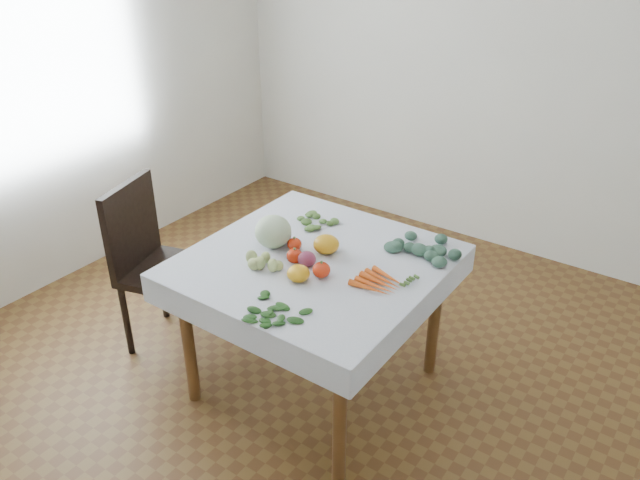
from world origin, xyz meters
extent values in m
plane|color=brown|center=(0.00, 0.00, 0.00)|extent=(4.00, 4.00, 0.00)
cube|color=silver|center=(0.00, 2.00, 1.35)|extent=(4.00, 0.04, 2.70)
cube|color=silver|center=(-2.00, 0.00, 1.35)|extent=(0.04, 4.00, 2.70)
cube|color=brown|center=(0.00, 0.00, 0.73)|extent=(1.00, 1.00, 0.04)
cylinder|color=brown|center=(-0.44, -0.44, 0.35)|extent=(0.06, 0.06, 0.71)
cylinder|color=brown|center=(0.44, -0.44, 0.35)|extent=(0.06, 0.06, 0.71)
cylinder|color=brown|center=(-0.44, 0.44, 0.35)|extent=(0.06, 0.06, 0.71)
cylinder|color=brown|center=(0.44, 0.44, 0.35)|extent=(0.06, 0.06, 0.71)
cube|color=white|center=(0.00, 0.00, 0.75)|extent=(1.12, 1.12, 0.01)
cube|color=black|center=(-0.87, -0.16, 0.46)|extent=(0.53, 0.53, 0.04)
cube|color=black|center=(-1.05, -0.21, 0.72)|extent=(0.16, 0.42, 0.47)
cylinder|color=black|center=(-0.99, -0.39, 0.22)|extent=(0.04, 0.04, 0.44)
cylinder|color=black|center=(-0.64, -0.28, 0.22)|extent=(0.04, 0.04, 0.44)
cylinder|color=black|center=(-1.09, -0.03, 0.22)|extent=(0.04, 0.04, 0.44)
cylinder|color=black|center=(-0.74, 0.07, 0.22)|extent=(0.04, 0.04, 0.44)
ellipsoid|color=beige|center=(-0.24, -0.01, 0.84)|extent=(0.21, 0.21, 0.16)
ellipsoid|color=red|center=(-0.13, 0.02, 0.79)|extent=(0.09, 0.09, 0.06)
ellipsoid|color=red|center=(-0.01, 0.09, 0.79)|extent=(0.10, 0.10, 0.07)
ellipsoid|color=red|center=(-0.06, -0.08, 0.79)|extent=(0.09, 0.09, 0.07)
ellipsoid|color=red|center=(0.11, -0.11, 0.79)|extent=(0.09, 0.09, 0.07)
ellipsoid|color=gold|center=(0.01, 0.08, 0.80)|extent=(0.16, 0.16, 0.09)
ellipsoid|color=gold|center=(0.05, -0.19, 0.79)|extent=(0.12, 0.12, 0.07)
ellipsoid|color=#591932|center=(-0.23, 0.05, 0.79)|extent=(0.11, 0.11, 0.07)
ellipsoid|color=#591932|center=(0.01, -0.07, 0.79)|extent=(0.09, 0.09, 0.07)
ellipsoid|color=#ADC16F|center=(-0.14, -0.20, 0.78)|extent=(0.06, 0.06, 0.05)
ellipsoid|color=#ADC16F|center=(-0.17, -0.19, 0.78)|extent=(0.06, 0.06, 0.05)
ellipsoid|color=#ADC16F|center=(-0.14, -0.22, 0.78)|extent=(0.06, 0.06, 0.05)
ellipsoid|color=#ADC16F|center=(-0.13, -0.17, 0.78)|extent=(0.06, 0.06, 0.05)
ellipsoid|color=#ADC16F|center=(-0.21, -0.21, 0.78)|extent=(0.06, 0.06, 0.05)
ellipsoid|color=#ADC16F|center=(-0.08, -0.22, 0.78)|extent=(0.06, 0.06, 0.05)
cone|color=orange|center=(0.36, 0.04, 0.77)|extent=(0.20, 0.08, 0.03)
cone|color=orange|center=(0.36, 0.01, 0.77)|extent=(0.20, 0.07, 0.03)
cone|color=orange|center=(0.36, -0.02, 0.77)|extent=(0.20, 0.05, 0.03)
cone|color=orange|center=(0.36, -0.05, 0.77)|extent=(0.20, 0.03, 0.03)
cone|color=orange|center=(0.36, -0.09, 0.77)|extent=(0.20, 0.04, 0.03)
ellipsoid|color=#3D6451|center=(0.43, 0.37, 0.78)|extent=(0.07, 0.07, 0.04)
ellipsoid|color=#3D6451|center=(0.38, 0.40, 0.78)|extent=(0.07, 0.07, 0.04)
ellipsoid|color=#3D6451|center=(0.40, 0.34, 0.78)|extent=(0.07, 0.07, 0.04)
ellipsoid|color=#3D6451|center=(0.45, 0.41, 0.78)|extent=(0.07, 0.07, 0.04)
ellipsoid|color=#3D6451|center=(0.34, 0.38, 0.78)|extent=(0.07, 0.07, 0.04)
ellipsoid|color=#3D6451|center=(0.46, 0.33, 0.78)|extent=(0.07, 0.07, 0.04)
ellipsoid|color=#3D6451|center=(0.40, 0.45, 0.78)|extent=(0.07, 0.07, 0.04)
ellipsoid|color=#3D6451|center=(0.34, 0.31, 0.78)|extent=(0.07, 0.07, 0.04)
ellipsoid|color=#3D6451|center=(0.52, 0.39, 0.78)|extent=(0.07, 0.07, 0.04)
ellipsoid|color=#3D6451|center=(0.30, 0.43, 0.78)|extent=(0.07, 0.07, 0.04)
ellipsoid|color=#3D6451|center=(0.44, 0.27, 0.78)|extent=(0.07, 0.07, 0.04)
ellipsoid|color=#3D6451|center=(0.47, 0.48, 0.78)|extent=(0.07, 0.07, 0.04)
ellipsoid|color=#3D6451|center=(0.26, 0.33, 0.78)|extent=(0.07, 0.07, 0.04)
ellipsoid|color=#1D4F18|center=(0.12, -0.46, 0.76)|extent=(0.06, 0.04, 0.01)
ellipsoid|color=#1D4F18|center=(0.09, -0.45, 0.76)|extent=(0.06, 0.04, 0.01)
ellipsoid|color=#1D4F18|center=(0.11, -0.49, 0.76)|extent=(0.06, 0.04, 0.01)
ellipsoid|color=#1D4F18|center=(0.12, -0.43, 0.76)|extent=(0.06, 0.04, 0.01)
ellipsoid|color=#1D4F18|center=(0.07, -0.47, 0.76)|extent=(0.06, 0.04, 0.01)
ellipsoid|color=#1D4F18|center=(0.15, -0.48, 0.76)|extent=(0.06, 0.04, 0.01)
ellipsoid|color=#1D4F18|center=(0.08, -0.42, 0.76)|extent=(0.06, 0.04, 0.01)
ellipsoid|color=#1D4F18|center=(0.09, -0.51, 0.76)|extent=(0.06, 0.04, 0.01)
ellipsoid|color=#1D4F18|center=(0.16, -0.43, 0.76)|extent=(0.06, 0.04, 0.01)
ellipsoid|color=#1D4F18|center=(0.03, -0.45, 0.76)|extent=(0.06, 0.04, 0.01)
ellipsoid|color=#1D4F18|center=(0.15, -0.52, 0.76)|extent=(0.06, 0.04, 0.01)
ellipsoid|color=#1D4F18|center=(0.12, -0.39, 0.76)|extent=(0.06, 0.04, 0.01)
ellipsoid|color=#1D4F18|center=(0.04, -0.51, 0.76)|extent=(0.06, 0.04, 0.01)
ellipsoid|color=#1D4F18|center=(0.21, -0.46, 0.76)|extent=(0.06, 0.04, 0.01)
ellipsoid|color=#1D4F18|center=(0.03, -0.40, 0.76)|extent=(0.06, 0.04, 0.01)
ellipsoid|color=#1D4F18|center=(0.11, -0.55, 0.76)|extent=(0.06, 0.04, 0.01)
ellipsoid|color=#1D4F18|center=(0.18, -0.39, 0.76)|extent=(0.06, 0.04, 0.01)
ellipsoid|color=#4B6E32|center=(-0.21, 0.29, 0.77)|extent=(0.05, 0.05, 0.02)
ellipsoid|color=#4B6E32|center=(-0.24, 0.29, 0.77)|extent=(0.05, 0.05, 0.02)
ellipsoid|color=#4B6E32|center=(-0.21, 0.27, 0.77)|extent=(0.05, 0.05, 0.02)
ellipsoid|color=#4B6E32|center=(-0.21, 0.31, 0.77)|extent=(0.05, 0.05, 0.02)
ellipsoid|color=#4B6E32|center=(-0.26, 0.27, 0.77)|extent=(0.05, 0.05, 0.02)
ellipsoid|color=#4B6E32|center=(-0.18, 0.28, 0.77)|extent=(0.05, 0.05, 0.02)
ellipsoid|color=#4B6E32|center=(-0.25, 0.32, 0.77)|extent=(0.05, 0.05, 0.02)
ellipsoid|color=#4B6E32|center=(-0.23, 0.24, 0.77)|extent=(0.05, 0.05, 0.02)
ellipsoid|color=#4B6E32|center=(-0.17, 0.32, 0.77)|extent=(0.05, 0.05, 0.02)
ellipsoid|color=#4B6E32|center=(-0.29, 0.29, 0.77)|extent=(0.05, 0.05, 0.02)
ellipsoid|color=#4B6E32|center=(-0.16, 0.24, 0.77)|extent=(0.05, 0.05, 0.02)
ellipsoid|color=#4B6E32|center=(-0.23, 0.35, 0.77)|extent=(0.05, 0.05, 0.02)
ellipsoid|color=#4B6E32|center=(-0.28, 0.23, 0.77)|extent=(0.05, 0.05, 0.02)
ellipsoid|color=#4B6E32|center=(-0.13, 0.30, 0.77)|extent=(0.05, 0.05, 0.02)
camera|label=1|loc=(1.47, -2.04, 2.23)|focal=35.00mm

